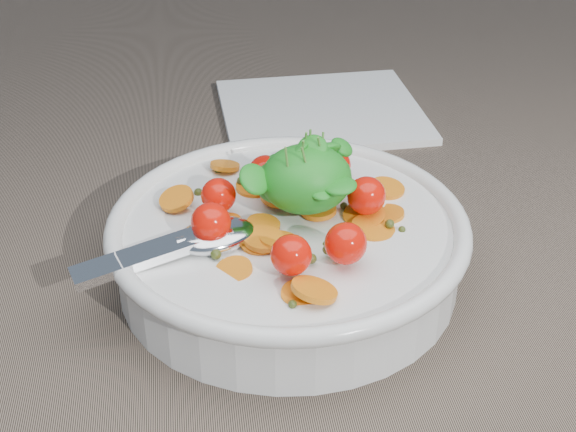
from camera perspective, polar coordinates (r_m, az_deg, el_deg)
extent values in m
plane|color=#796756|center=(0.55, 0.13, -3.86)|extent=(6.00, 6.00, 0.00)
cylinder|color=white|center=(0.53, 0.00, -2.50)|extent=(0.22, 0.22, 0.04)
torus|color=white|center=(0.52, 0.00, -0.55)|extent=(0.23, 0.23, 0.01)
cylinder|color=white|center=(0.54, 0.00, -4.15)|extent=(0.11, 0.11, 0.01)
cylinder|color=brown|center=(0.53, 0.00, -2.50)|extent=(0.20, 0.20, 0.03)
cylinder|color=orange|center=(0.53, 6.87, 0.05)|extent=(0.04, 0.04, 0.01)
cylinder|color=orange|center=(0.52, 2.17, 0.46)|extent=(0.03, 0.03, 0.01)
cylinder|color=orange|center=(0.49, -2.12, -1.87)|extent=(0.03, 0.03, 0.01)
cylinder|color=orange|center=(0.56, -1.72, 2.24)|extent=(0.03, 0.03, 0.01)
cylinder|color=orange|center=(0.48, -3.89, -3.91)|extent=(0.03, 0.03, 0.01)
cylinder|color=orange|center=(0.54, -0.59, 1.45)|extent=(0.03, 0.03, 0.01)
cylinder|color=orange|center=(0.49, -1.77, -1.63)|extent=(0.03, 0.03, 0.01)
cylinder|color=orange|center=(0.54, 5.21, 0.97)|extent=(0.04, 0.04, 0.01)
cylinder|color=orange|center=(0.49, -0.60, -1.79)|extent=(0.03, 0.03, 0.01)
cylinder|color=orange|center=(0.45, 1.87, -5.27)|extent=(0.03, 0.03, 0.01)
cylinder|color=orange|center=(0.55, -2.37, 2.13)|extent=(0.03, 0.03, 0.01)
cylinder|color=orange|center=(0.51, -1.77, -0.62)|extent=(0.03, 0.03, 0.01)
cylinder|color=orange|center=(0.53, -7.94, 1.23)|extent=(0.03, 0.03, 0.01)
cylinder|color=orange|center=(0.55, 7.05, 1.97)|extent=(0.03, 0.03, 0.01)
cylinder|color=orange|center=(0.46, 0.88, -5.62)|extent=(0.03, 0.03, 0.01)
cylinder|color=orange|center=(0.58, -4.51, 3.59)|extent=(0.03, 0.03, 0.01)
cylinder|color=orange|center=(0.52, 5.44, 0.05)|extent=(0.03, 0.03, 0.01)
cylinder|color=orange|center=(0.51, 6.06, -0.91)|extent=(0.04, 0.04, 0.01)
cylinder|color=orange|center=(0.51, -4.76, -0.80)|extent=(0.03, 0.03, 0.01)
cylinder|color=orange|center=(0.55, 1.61, 2.07)|extent=(0.03, 0.03, 0.01)
sphere|color=#394416|center=(0.48, -5.15, -2.73)|extent=(0.01, 0.01, 0.01)
sphere|color=#394416|center=(0.48, 4.64, -2.73)|extent=(0.01, 0.01, 0.01)
sphere|color=#394416|center=(0.53, -4.99, 0.84)|extent=(0.00, 0.00, 0.00)
sphere|color=#394416|center=(0.45, 0.32, -6.29)|extent=(0.01, 0.01, 0.01)
sphere|color=#394416|center=(0.48, 1.68, -3.05)|extent=(0.01, 0.01, 0.01)
sphere|color=#394416|center=(0.58, -4.98, 3.18)|extent=(0.01, 0.01, 0.01)
sphere|color=#394416|center=(0.49, 4.74, -1.65)|extent=(0.01, 0.01, 0.01)
sphere|color=#394416|center=(0.50, 2.80, -2.08)|extent=(0.01, 0.01, 0.01)
sphere|color=#394416|center=(0.50, 3.04, -2.23)|extent=(0.01, 0.01, 0.01)
sphere|color=#394416|center=(0.55, -3.32, 2.50)|extent=(0.01, 0.01, 0.01)
sphere|color=#394416|center=(0.50, 3.97, -1.24)|extent=(0.00, 0.00, 0.00)
sphere|color=#394416|center=(0.53, 3.99, 0.73)|extent=(0.01, 0.01, 0.01)
sphere|color=#394416|center=(0.51, 8.10, -0.97)|extent=(0.00, 0.00, 0.00)
sphere|color=#394416|center=(0.51, 7.24, -0.56)|extent=(0.01, 0.01, 0.01)
sphere|color=#394416|center=(0.55, -6.40, 1.67)|extent=(0.01, 0.01, 0.01)
sphere|color=#394416|center=(0.55, 1.12, 2.42)|extent=(0.00, 0.00, 0.00)
sphere|color=#394416|center=(0.55, 0.05, 1.82)|extent=(0.00, 0.00, 0.00)
sphere|color=#394416|center=(0.48, 2.83, -2.41)|extent=(0.01, 0.01, 0.01)
sphere|color=red|center=(0.52, 5.60, 1.45)|extent=(0.03, 0.03, 0.03)
sphere|color=red|center=(0.55, 3.26, 3.60)|extent=(0.02, 0.02, 0.02)
sphere|color=red|center=(0.54, -1.61, 3.12)|extent=(0.02, 0.02, 0.02)
sphere|color=red|center=(0.52, -4.97, 1.47)|extent=(0.02, 0.02, 0.02)
sphere|color=red|center=(0.49, -5.50, -0.45)|extent=(0.02, 0.02, 0.02)
sphere|color=red|center=(0.46, 0.22, -2.79)|extent=(0.02, 0.02, 0.02)
sphere|color=red|center=(0.47, 4.13, -1.96)|extent=(0.03, 0.03, 0.03)
ellipsoid|color=green|center=(0.51, 1.30, 2.66)|extent=(0.06, 0.05, 0.04)
ellipsoid|color=green|center=(0.52, -0.56, 2.44)|extent=(0.03, 0.03, 0.03)
ellipsoid|color=green|center=(0.51, 1.24, 4.27)|extent=(0.02, 0.02, 0.01)
ellipsoid|color=green|center=(0.49, 3.69, 2.16)|extent=(0.03, 0.03, 0.01)
ellipsoid|color=green|center=(0.49, 2.35, 1.61)|extent=(0.02, 0.02, 0.01)
ellipsoid|color=green|center=(0.50, -2.40, 2.63)|extent=(0.03, 0.03, 0.02)
ellipsoid|color=green|center=(0.52, 0.14, 3.54)|extent=(0.03, 0.03, 0.03)
ellipsoid|color=green|center=(0.50, 1.72, 4.81)|extent=(0.02, 0.02, 0.02)
ellipsoid|color=green|center=(0.50, 0.76, 2.76)|extent=(0.02, 0.02, 0.01)
ellipsoid|color=green|center=(0.54, -0.84, 3.68)|extent=(0.02, 0.02, 0.02)
ellipsoid|color=green|center=(0.50, 1.61, 3.48)|extent=(0.02, 0.02, 0.02)
ellipsoid|color=green|center=(0.51, 0.36, 4.38)|extent=(0.02, 0.02, 0.01)
ellipsoid|color=green|center=(0.51, 0.35, 4.29)|extent=(0.02, 0.02, 0.01)
ellipsoid|color=green|center=(0.50, 0.65, 2.08)|extent=(0.02, 0.02, 0.01)
ellipsoid|color=green|center=(0.52, 2.71, 4.80)|extent=(0.03, 0.03, 0.02)
ellipsoid|color=green|center=(0.53, 3.84, 4.90)|extent=(0.02, 0.02, 0.02)
ellipsoid|color=green|center=(0.51, 1.18, 3.14)|extent=(0.01, 0.02, 0.01)
ellipsoid|color=green|center=(0.50, 0.80, 4.78)|extent=(0.02, 0.02, 0.01)
ellipsoid|color=green|center=(0.50, 1.85, 3.27)|extent=(0.02, 0.02, 0.02)
ellipsoid|color=green|center=(0.52, 2.51, 3.94)|extent=(0.02, 0.02, 0.02)
ellipsoid|color=green|center=(0.50, 1.47, 2.82)|extent=(0.02, 0.02, 0.02)
cylinder|color=#4C8C33|center=(0.52, 1.12, 4.29)|extent=(0.00, 0.01, 0.04)
cylinder|color=#4C8C33|center=(0.49, 1.48, 2.98)|extent=(0.01, 0.00, 0.04)
cylinder|color=#4C8C33|center=(0.50, 0.96, 3.63)|extent=(0.00, 0.01, 0.04)
cylinder|color=#4C8C33|center=(0.51, 1.52, 4.22)|extent=(0.00, 0.00, 0.04)
cylinder|color=#4C8C33|center=(0.51, 2.37, 3.85)|extent=(0.01, 0.01, 0.04)
cylinder|color=#4C8C33|center=(0.49, 0.05, 2.93)|extent=(0.01, 0.00, 0.04)
cylinder|color=#4C8C33|center=(0.51, 2.50, 3.88)|extent=(0.01, 0.01, 0.04)
ellipsoid|color=silver|center=(0.50, -5.15, -1.40)|extent=(0.06, 0.05, 0.02)
cube|color=silver|center=(0.49, -9.59, -2.60)|extent=(0.10, 0.05, 0.01)
cylinder|color=silver|center=(0.49, -6.91, -1.78)|extent=(0.02, 0.01, 0.01)
cube|color=white|center=(0.76, 2.39, 7.46)|extent=(0.19, 0.17, 0.01)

